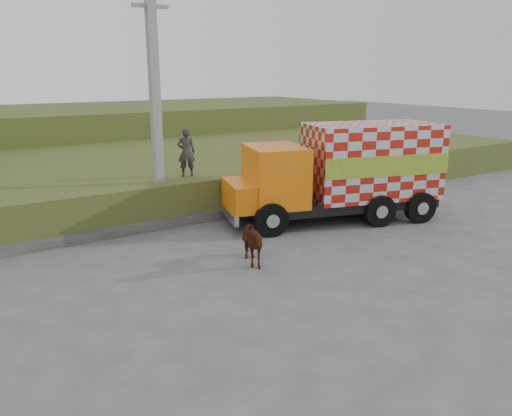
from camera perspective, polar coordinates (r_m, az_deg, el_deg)
ground at (r=14.42m, az=-0.03°, el=-5.81°), size 120.00×120.00×0.00m
embankment at (r=22.97m, az=-13.61°, el=3.70°), size 40.00×12.00×1.50m
embankment_far at (r=34.32m, az=-20.43°, el=8.15°), size 40.00×12.00×3.00m
retaining_strip at (r=17.14m, az=-13.35°, el=-2.07°), size 16.00×0.50×0.40m
utility_pole at (r=17.16m, az=-11.41°, el=11.26°), size 1.20×0.30×8.00m
cargo_truck at (r=18.11m, az=10.07°, el=4.14°), size 8.06×4.48×3.43m
cow at (r=13.88m, az=-0.92°, el=-3.74°), size 1.13×1.72×1.33m
pedestrian at (r=18.35m, az=-7.96°, el=6.33°), size 0.76×0.64×1.77m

